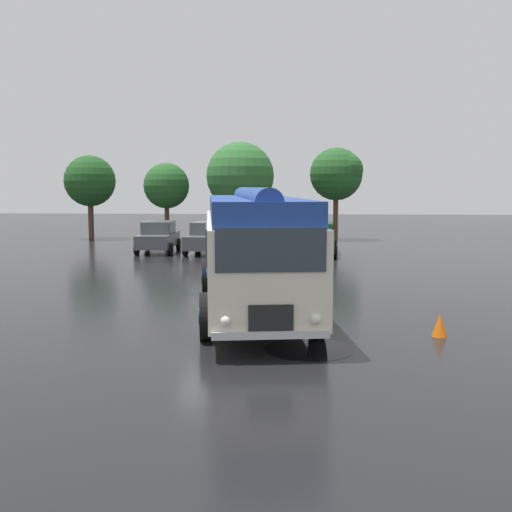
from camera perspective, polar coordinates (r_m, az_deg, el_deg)
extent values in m
plane|color=black|center=(17.54, -3.23, -4.93)|extent=(120.00, 120.00, 0.00)
cube|color=silver|center=(16.77, -0.36, 0.09)|extent=(3.98, 10.26, 2.10)
cube|color=#1E3D93|center=(16.67, -0.37, 4.64)|extent=(3.75, 10.03, 0.56)
cylinder|color=#1E3D93|center=(16.66, -0.37, 5.53)|extent=(2.02, 9.48, 0.60)
cube|color=#2D3842|center=(17.15, 3.78, 2.13)|extent=(1.24, 7.91, 0.84)
cube|color=#2D3842|center=(16.97, -4.71, 2.08)|extent=(1.24, 7.91, 0.84)
cube|color=#1E3D93|center=(17.10, 3.81, 0.30)|extent=(1.26, 8.11, 0.12)
cube|color=#1E3D93|center=(16.92, -4.68, 0.23)|extent=(1.26, 8.11, 0.12)
cube|color=#2D3842|center=(11.73, 1.44, 0.57)|extent=(2.18, 0.37, 0.88)
cube|color=black|center=(11.95, 1.43, -5.98)|extent=(0.90, 0.19, 0.56)
cube|color=silver|center=(12.01, 1.43, -7.54)|extent=(2.36, 0.46, 0.16)
sphere|color=white|center=(12.07, 5.71, -6.03)|extent=(0.22, 0.22, 0.22)
sphere|color=white|center=(11.89, -2.91, -6.20)|extent=(0.22, 0.22, 0.22)
cylinder|color=black|center=(14.06, 5.90, -5.55)|extent=(0.44, 1.13, 1.10)
cylinder|color=#1E3D93|center=(14.06, 5.90, -5.55)|extent=(0.37, 0.43, 0.39)
cylinder|color=black|center=(13.84, -4.81, -5.74)|extent=(0.44, 1.13, 1.10)
cylinder|color=#1E3D93|center=(13.84, -4.81, -5.74)|extent=(0.37, 0.43, 0.39)
cylinder|color=black|center=(19.90, 2.76, -1.93)|extent=(0.44, 1.13, 1.10)
cylinder|color=#1E3D93|center=(19.90, 2.76, -1.93)|extent=(0.37, 0.43, 0.39)
cylinder|color=black|center=(19.74, -4.75, -2.02)|extent=(0.44, 1.13, 1.10)
cylinder|color=#1E3D93|center=(19.74, -4.75, -2.02)|extent=(0.37, 0.43, 0.39)
cube|color=#4C5156|center=(32.56, -9.30, 1.53)|extent=(1.88, 4.27, 0.70)
cube|color=#4C5156|center=(32.65, -9.27, 2.72)|extent=(1.59, 2.25, 0.64)
cube|color=#2D3842|center=(32.52, -7.96, 2.73)|extent=(0.11, 1.93, 0.50)
cube|color=#2D3842|center=(32.80, -10.57, 2.72)|extent=(0.11, 1.93, 0.50)
cylinder|color=black|center=(31.16, -8.14, 0.68)|extent=(0.23, 0.65, 0.64)
cylinder|color=black|center=(31.50, -11.30, 0.68)|extent=(0.23, 0.65, 0.64)
cylinder|color=black|center=(33.71, -7.40, 1.14)|extent=(0.23, 0.65, 0.64)
cylinder|color=black|center=(34.03, -10.33, 1.14)|extent=(0.23, 0.65, 0.64)
cube|color=#4C5156|center=(31.71, -4.61, 1.46)|extent=(2.02, 4.32, 0.70)
cube|color=#4C5156|center=(31.81, -4.56, 2.69)|extent=(1.66, 2.29, 0.64)
cube|color=#2D3842|center=(31.64, -3.22, 2.68)|extent=(0.17, 1.93, 0.50)
cube|color=#2D3842|center=(31.99, -5.88, 2.70)|extent=(0.17, 1.93, 0.50)
cylinder|color=black|center=(30.29, -3.54, 0.56)|extent=(0.25, 0.65, 0.64)
cylinder|color=black|center=(30.71, -6.75, 0.61)|extent=(0.25, 0.65, 0.64)
cylinder|color=black|center=(32.83, -2.59, 1.04)|extent=(0.25, 0.65, 0.64)
cylinder|color=black|center=(33.21, -5.57, 1.08)|extent=(0.25, 0.65, 0.64)
cube|color=black|center=(31.56, 0.56, 1.46)|extent=(2.06, 4.33, 0.70)
cube|color=black|center=(31.65, 0.56, 2.69)|extent=(1.68, 2.30, 0.64)
cube|color=#2D3842|center=(31.68, 1.93, 2.69)|extent=(0.19, 1.93, 0.50)
cube|color=#2D3842|center=(31.64, -0.82, 2.69)|extent=(0.19, 1.93, 0.50)
cylinder|color=black|center=(30.33, 2.29, 0.58)|extent=(0.25, 0.65, 0.64)
cylinder|color=black|center=(30.29, -1.04, 0.58)|extent=(0.25, 0.65, 0.64)
cylinder|color=black|center=(32.92, 2.04, 1.06)|extent=(0.25, 0.65, 0.64)
cylinder|color=black|center=(32.88, -1.03, 1.05)|extent=(0.25, 0.65, 0.64)
cube|color=#144C28|center=(30.90, 5.89, 1.31)|extent=(1.91, 4.28, 0.70)
cube|color=#144C28|center=(31.00, 5.91, 2.57)|extent=(1.61, 2.26, 0.64)
cube|color=#2D3842|center=(30.99, 7.32, 2.55)|extent=(0.12, 1.93, 0.50)
cube|color=#2D3842|center=(31.02, 4.51, 2.59)|extent=(0.12, 1.93, 0.50)
cylinder|color=black|center=(29.63, 7.54, 0.39)|extent=(0.23, 0.65, 0.64)
cylinder|color=black|center=(29.67, 4.14, 0.43)|extent=(0.23, 0.65, 0.64)
cylinder|color=black|center=(32.22, 7.50, 0.88)|extent=(0.23, 0.65, 0.64)
cylinder|color=black|center=(32.26, 4.37, 0.93)|extent=(0.23, 0.65, 0.64)
cylinder|color=#4C3823|center=(41.76, -15.44, 3.36)|extent=(0.36, 0.36, 2.62)
sphere|color=#1E4C1E|center=(41.70, -15.55, 6.91)|extent=(3.39, 3.39, 3.39)
sphere|color=#1E4C1E|center=(41.98, -16.05, 7.37)|extent=(2.23, 2.23, 2.23)
cylinder|color=#4C3823|center=(39.74, -8.47, 3.26)|extent=(0.30, 0.30, 2.46)
sphere|color=#235623|center=(39.68, -8.53, 6.64)|extent=(2.97, 2.97, 2.97)
sphere|color=#235623|center=(39.71, -7.97, 6.38)|extent=(1.98, 1.98, 1.98)
cylinder|color=#4C3823|center=(39.01, -1.51, 3.34)|extent=(0.24, 0.24, 2.56)
sphere|color=#2D662D|center=(38.95, -1.52, 7.63)|extent=(4.38, 4.38, 4.38)
sphere|color=#2D662D|center=(39.01, -1.25, 8.12)|extent=(2.46, 2.46, 2.46)
cylinder|color=#4C3823|center=(39.91, 7.59, 3.71)|extent=(0.33, 0.33, 3.04)
sphere|color=#235623|center=(39.87, 7.65, 7.75)|extent=(3.45, 3.45, 3.45)
sphere|color=#235623|center=(39.53, 8.55, 8.11)|extent=(2.24, 2.24, 2.24)
cone|color=orange|center=(14.80, 17.11, -6.29)|extent=(0.36, 0.36, 0.55)
cylinder|color=black|center=(13.18, 5.06, -8.81)|extent=(1.93, 1.93, 0.01)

